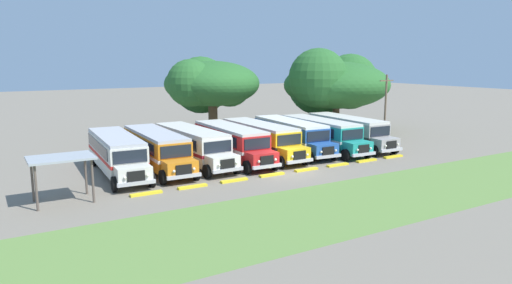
{
  "coord_description": "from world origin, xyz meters",
  "views": [
    {
      "loc": [
        -19.22,
        -27.58,
        8.25
      ],
      "look_at": [
        0.0,
        4.49,
        1.6
      ],
      "focal_mm": 32.58,
      "sensor_mm": 36.0,
      "label": 1
    }
  ],
  "objects_px": {
    "broad_shade_tree": "(209,84)",
    "utility_pole": "(385,106)",
    "parked_bus_slot_1": "(157,148)",
    "parked_bus_slot_4": "(261,138)",
    "parked_bus_slot_3": "(232,141)",
    "secondary_tree": "(332,83)",
    "parked_bus_slot_5": "(291,134)",
    "parked_bus_slot_2": "(192,144)",
    "parked_bus_slot_6": "(321,133)",
    "parked_bus_slot_0": "(117,152)",
    "waiting_shelter": "(61,161)",
    "parked_bus_slot_7": "(348,130)"
  },
  "relations": [
    {
      "from": "parked_bus_slot_3",
      "to": "broad_shade_tree",
      "type": "distance_m",
      "value": 14.76
    },
    {
      "from": "waiting_shelter",
      "to": "parked_bus_slot_0",
      "type": "bearing_deg",
      "value": 49.96
    },
    {
      "from": "parked_bus_slot_3",
      "to": "secondary_tree",
      "type": "distance_m",
      "value": 21.05
    },
    {
      "from": "parked_bus_slot_7",
      "to": "parked_bus_slot_4",
      "type": "bearing_deg",
      "value": -90.53
    },
    {
      "from": "parked_bus_slot_7",
      "to": "secondary_tree",
      "type": "xyz_separation_m",
      "value": [
        5.93,
        9.62,
        3.93
      ]
    },
    {
      "from": "utility_pole",
      "to": "waiting_shelter",
      "type": "distance_m",
      "value": 31.73
    },
    {
      "from": "parked_bus_slot_1",
      "to": "waiting_shelter",
      "type": "xyz_separation_m",
      "value": [
        -7.63,
        -5.55,
        0.87
      ]
    },
    {
      "from": "parked_bus_slot_0",
      "to": "broad_shade_tree",
      "type": "bearing_deg",
      "value": 137.17
    },
    {
      "from": "parked_bus_slot_6",
      "to": "secondary_tree",
      "type": "xyz_separation_m",
      "value": [
        9.29,
        9.72,
        3.93
      ]
    },
    {
      "from": "parked_bus_slot_0",
      "to": "parked_bus_slot_7",
      "type": "bearing_deg",
      "value": 91.78
    },
    {
      "from": "parked_bus_slot_2",
      "to": "parked_bus_slot_7",
      "type": "bearing_deg",
      "value": 85.61
    },
    {
      "from": "parked_bus_slot_0",
      "to": "utility_pole",
      "type": "relative_size",
      "value": 1.61
    },
    {
      "from": "parked_bus_slot_0",
      "to": "parked_bus_slot_3",
      "type": "relative_size",
      "value": 1.0
    },
    {
      "from": "parked_bus_slot_3",
      "to": "broad_shade_tree",
      "type": "xyz_separation_m",
      "value": [
        4.38,
        13.53,
        3.97
      ]
    },
    {
      "from": "parked_bus_slot_3",
      "to": "parked_bus_slot_6",
      "type": "height_order",
      "value": "same"
    },
    {
      "from": "secondary_tree",
      "to": "parked_bus_slot_7",
      "type": "bearing_deg",
      "value": -121.65
    },
    {
      "from": "parked_bus_slot_2",
      "to": "broad_shade_tree",
      "type": "distance_m",
      "value": 15.71
    },
    {
      "from": "parked_bus_slot_0",
      "to": "broad_shade_tree",
      "type": "relative_size",
      "value": 0.99
    },
    {
      "from": "secondary_tree",
      "to": "parked_bus_slot_5",
      "type": "bearing_deg",
      "value": -143.64
    },
    {
      "from": "parked_bus_slot_5",
      "to": "parked_bus_slot_0",
      "type": "bearing_deg",
      "value": -85.12
    },
    {
      "from": "broad_shade_tree",
      "to": "utility_pole",
      "type": "relative_size",
      "value": 1.62
    },
    {
      "from": "parked_bus_slot_4",
      "to": "utility_pole",
      "type": "distance_m",
      "value": 14.58
    },
    {
      "from": "parked_bus_slot_6",
      "to": "parked_bus_slot_1",
      "type": "bearing_deg",
      "value": -90.93
    },
    {
      "from": "parked_bus_slot_6",
      "to": "parked_bus_slot_7",
      "type": "xyz_separation_m",
      "value": [
        3.36,
        0.11,
        0.0
      ]
    },
    {
      "from": "parked_bus_slot_2",
      "to": "secondary_tree",
      "type": "bearing_deg",
      "value": 110.41
    },
    {
      "from": "parked_bus_slot_0",
      "to": "waiting_shelter",
      "type": "relative_size",
      "value": 3.03
    },
    {
      "from": "parked_bus_slot_1",
      "to": "parked_bus_slot_7",
      "type": "distance_m",
      "value": 18.82
    },
    {
      "from": "parked_bus_slot_1",
      "to": "parked_bus_slot_4",
      "type": "distance_m",
      "value": 9.27
    },
    {
      "from": "parked_bus_slot_6",
      "to": "secondary_tree",
      "type": "height_order",
      "value": "secondary_tree"
    },
    {
      "from": "parked_bus_slot_1",
      "to": "waiting_shelter",
      "type": "relative_size",
      "value": 3.02
    },
    {
      "from": "parked_bus_slot_0",
      "to": "parked_bus_slot_4",
      "type": "relative_size",
      "value": 1.01
    },
    {
      "from": "parked_bus_slot_2",
      "to": "utility_pole",
      "type": "xyz_separation_m",
      "value": [
        20.72,
        -0.68,
        2.06
      ]
    },
    {
      "from": "waiting_shelter",
      "to": "parked_bus_slot_3",
      "type": "bearing_deg",
      "value": 20.45
    },
    {
      "from": "parked_bus_slot_1",
      "to": "utility_pole",
      "type": "relative_size",
      "value": 1.6
    },
    {
      "from": "parked_bus_slot_3",
      "to": "secondary_tree",
      "type": "relative_size",
      "value": 0.8
    },
    {
      "from": "parked_bus_slot_3",
      "to": "parked_bus_slot_7",
      "type": "relative_size",
      "value": 1.0
    },
    {
      "from": "parked_bus_slot_7",
      "to": "parked_bus_slot_3",
      "type": "bearing_deg",
      "value": -88.9
    },
    {
      "from": "parked_bus_slot_2",
      "to": "utility_pole",
      "type": "height_order",
      "value": "utility_pole"
    },
    {
      "from": "parked_bus_slot_0",
      "to": "waiting_shelter",
      "type": "xyz_separation_m",
      "value": [
        -4.56,
        -5.43,
        0.87
      ]
    },
    {
      "from": "parked_bus_slot_0",
      "to": "parked_bus_slot_3",
      "type": "bearing_deg",
      "value": 91.64
    },
    {
      "from": "parked_bus_slot_6",
      "to": "waiting_shelter",
      "type": "bearing_deg",
      "value": -76.42
    },
    {
      "from": "parked_bus_slot_6",
      "to": "broad_shade_tree",
      "type": "distance_m",
      "value": 15.23
    },
    {
      "from": "parked_bus_slot_5",
      "to": "parked_bus_slot_1",
      "type": "bearing_deg",
      "value": -85.49
    },
    {
      "from": "broad_shade_tree",
      "to": "utility_pole",
      "type": "height_order",
      "value": "broad_shade_tree"
    },
    {
      "from": "parked_bus_slot_5",
      "to": "parked_bus_slot_2",
      "type": "bearing_deg",
      "value": -85.79
    },
    {
      "from": "parked_bus_slot_5",
      "to": "secondary_tree",
      "type": "bearing_deg",
      "value": 130.54
    },
    {
      "from": "parked_bus_slot_3",
      "to": "parked_bus_slot_7",
      "type": "distance_m",
      "value": 12.52
    },
    {
      "from": "parked_bus_slot_6",
      "to": "parked_bus_slot_7",
      "type": "height_order",
      "value": "same"
    },
    {
      "from": "parked_bus_slot_1",
      "to": "parked_bus_slot_6",
      "type": "distance_m",
      "value": 15.47
    },
    {
      "from": "parked_bus_slot_1",
      "to": "secondary_tree",
      "type": "distance_m",
      "value": 26.61
    }
  ]
}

